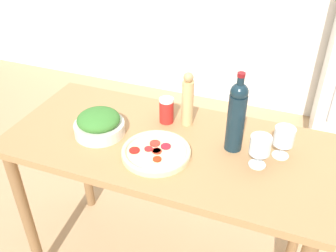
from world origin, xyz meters
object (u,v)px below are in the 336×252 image
Objects in this scene: wine_bottle at (236,115)px; wine_glass_near at (260,147)px; wine_glass_far at (284,138)px; homemade_pizza at (156,152)px; salt_canister at (166,110)px; salad_bowl at (99,124)px; pepper_mill at (188,100)px.

wine_glass_near is (0.12, -0.08, -0.07)m from wine_bottle.
wine_glass_far reaches higher than homemade_pizza.
salad_bowl is at bearing -141.14° from salt_canister.
wine_glass_far is at bearing 20.36° from homemade_pizza.
wine_glass_near reaches higher than homemade_pizza.
wine_glass_far reaches higher than salt_canister.
salad_bowl is (-0.71, -0.03, -0.04)m from wine_glass_near.
wine_glass_far is 0.61× the size of salad_bowl.
homemade_pizza is 0.26m from salt_canister.
homemade_pizza is at bearing -10.53° from salad_bowl.
salt_canister is at bearing 101.30° from homemade_pizza.
salad_bowl is (-0.59, -0.11, -0.11)m from wine_bottle.
salt_canister is at bearing 159.89° from wine_glass_near.
wine_glass_far is 0.55m from salt_canister.
pepper_mill is 0.30m from homemade_pizza.
salad_bowl is 0.31m from homemade_pizza.
salad_bowl reaches higher than homemade_pizza.
wine_bottle is at bearing -174.87° from wine_glass_far.
wine_bottle is at bearing 146.86° from wine_glass_near.
wine_glass_near reaches higher than salt_canister.
wine_glass_far is (0.08, 0.09, -0.00)m from wine_glass_near.
wine_glass_near is at bearing -33.14° from wine_bottle.
wine_bottle is at bearing 29.39° from homemade_pizza.
wine_glass_far is 0.53m from homemade_pizza.
wine_glass_near is 0.71m from salad_bowl.
pepper_mill is (-0.24, 0.11, -0.04)m from wine_bottle.
homemade_pizza is (-0.49, -0.18, -0.08)m from wine_glass_far.
wine_bottle is 2.87× the size of salt_canister.
pepper_mill is at bearing 80.58° from homemade_pizza.
pepper_mill is 0.41m from salad_bowl.
wine_glass_far is 1.12× the size of salt_canister.
wine_glass_near is at bearing -27.27° from pepper_mill.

